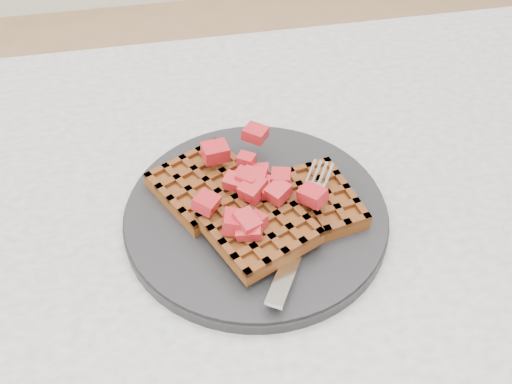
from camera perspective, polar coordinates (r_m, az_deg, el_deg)
table at (r=0.68m, az=13.51°, el=-9.64°), size 1.20×0.80×0.75m
plate at (r=0.57m, az=0.00°, el=-2.23°), size 0.27×0.27×0.02m
waffles at (r=0.56m, az=0.09°, el=-1.19°), size 0.21×0.19×0.03m
strawberry_pile at (r=0.54m, az=0.00°, el=1.04°), size 0.15×0.15×0.02m
fork at (r=0.54m, az=4.80°, el=-3.44°), size 0.11×0.17×0.02m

